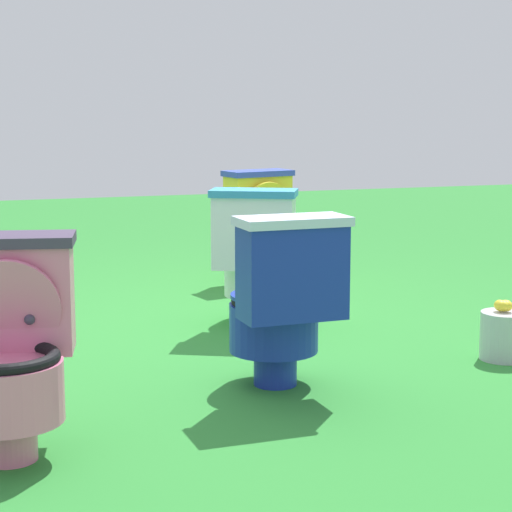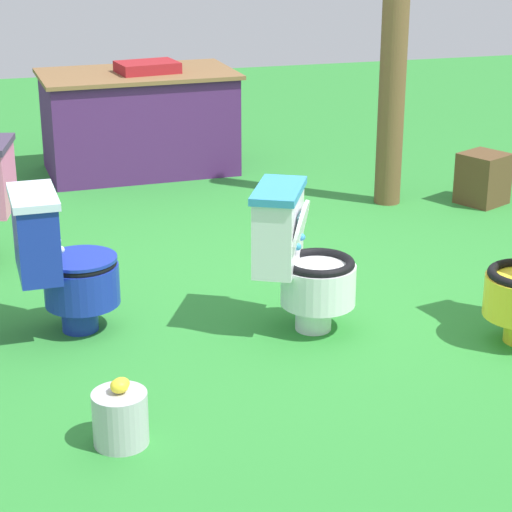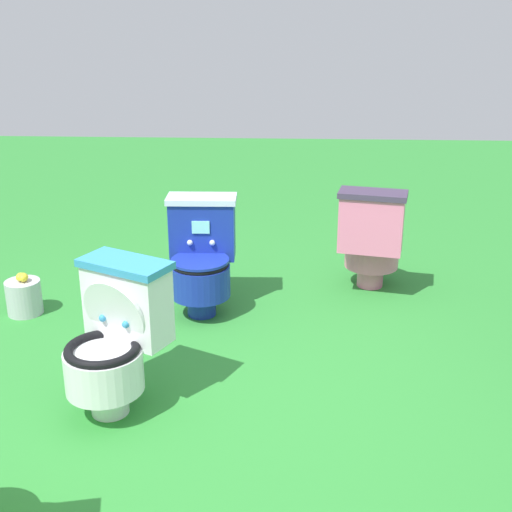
% 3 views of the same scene
% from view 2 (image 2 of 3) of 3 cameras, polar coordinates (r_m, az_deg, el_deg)
% --- Properties ---
extents(ground, '(14.00, 14.00, 0.00)m').
position_cam_2_polar(ground, '(5.40, 0.55, -1.89)').
color(ground, '#2D8433').
extents(toilet_white, '(0.62, 0.58, 0.73)m').
position_cam_2_polar(toilet_white, '(4.78, 2.56, -0.10)').
color(toilet_white, white).
rests_on(toilet_white, ground).
extents(toilet_blue, '(0.50, 0.44, 0.73)m').
position_cam_2_polar(toilet_blue, '(4.83, -11.23, -0.31)').
color(toilet_blue, '#192D9E').
rests_on(toilet_blue, ground).
extents(vendor_table, '(1.50, 0.93, 0.85)m').
position_cam_2_polar(vendor_table, '(7.66, -6.80, 7.78)').
color(vendor_table, '#4C2360').
rests_on(vendor_table, ground).
extents(wooden_post, '(0.18, 0.18, 2.07)m').
position_cam_2_polar(wooden_post, '(6.73, 8.00, 11.55)').
color(wooden_post, brown).
rests_on(wooden_post, ground).
extents(small_crate, '(0.38, 0.38, 0.36)m').
position_cam_2_polar(small_crate, '(7.01, 13.03, 4.41)').
color(small_crate, brown).
rests_on(small_crate, ground).
extents(lemon_bucket, '(0.22, 0.22, 0.28)m').
position_cam_2_polar(lemon_bucket, '(3.93, -7.88, -9.22)').
color(lemon_bucket, '#B7B7BF').
rests_on(lemon_bucket, ground).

